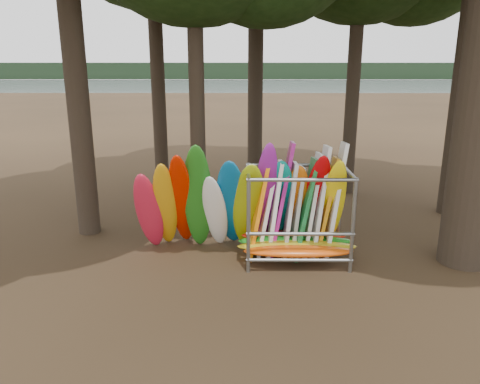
{
  "coord_description": "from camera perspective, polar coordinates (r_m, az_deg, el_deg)",
  "views": [
    {
      "loc": [
        -0.57,
        -10.41,
        4.79
      ],
      "look_at": [
        -0.66,
        1.5,
        1.4
      ],
      "focal_mm": 35.0,
      "sensor_mm": 36.0,
      "label": 1
    }
  ],
  "objects": [
    {
      "name": "ground",
      "position": [
        11.47,
        3.27,
        -8.81
      ],
      "size": [
        120.0,
        120.0,
        0.0
      ],
      "primitive_type": "plane",
      "color": "#47331E",
      "rests_on": "ground"
    },
    {
      "name": "lake",
      "position": [
        70.58,
        0.88,
        11.98
      ],
      "size": [
        160.0,
        160.0,
        0.0
      ],
      "primitive_type": "plane",
      "color": "gray",
      "rests_on": "ground"
    },
    {
      "name": "far_shore",
      "position": [
        120.45,
        0.69,
        14.54
      ],
      "size": [
        160.0,
        4.0,
        4.0
      ],
      "primitive_type": "cube",
      "color": "black",
      "rests_on": "ground"
    },
    {
      "name": "kayak_row",
      "position": [
        11.64,
        -0.12,
        -1.59
      ],
      "size": [
        5.23,
        2.1,
        3.1
      ],
      "color": "red",
      "rests_on": "ground"
    },
    {
      "name": "storage_rack",
      "position": [
        11.47,
        6.95,
        -3.17
      ],
      "size": [
        2.9,
        1.58,
        2.92
      ],
      "color": "gray",
      "rests_on": "ground"
    }
  ]
}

